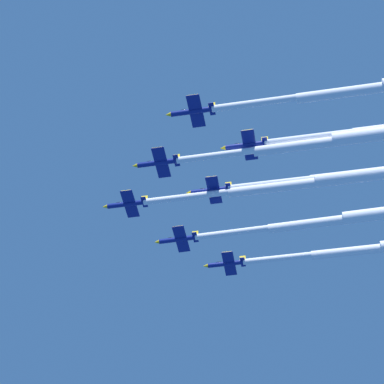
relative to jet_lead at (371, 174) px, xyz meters
name	(u,v)px	position (x,y,z in m)	size (l,w,h in m)	color
jet_lead	(371,174)	(0.00, 0.00, 0.00)	(37.86, 81.33, 3.65)	navy
jet_port_inner	(382,133)	(-11.96, 2.40, -0.81)	(34.09, 71.43, 3.68)	navy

